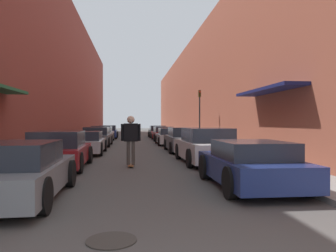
{
  "coord_description": "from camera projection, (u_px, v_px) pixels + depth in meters",
  "views": [
    {
      "loc": [
        -0.22,
        -1.55,
        1.64
      ],
      "look_at": [
        1.35,
        12.36,
        1.49
      ],
      "focal_mm": 35.0,
      "sensor_mm": 36.0,
      "label": 1
    }
  ],
  "objects": [
    {
      "name": "curb_strip_right",
      "position": [
        180.0,
        138.0,
        32.64
      ],
      "size": [
        1.8,
        61.46,
        0.12
      ],
      "color": "gray",
      "rests_on": "ground"
    },
    {
      "name": "manhole_cover",
      "position": [
        111.0,
        240.0,
        4.52
      ],
      "size": [
        0.7,
        0.7,
        0.02
      ],
      "color": "#332D28",
      "rests_on": "ground"
    },
    {
      "name": "parked_car_right_0",
      "position": [
        250.0,
        164.0,
        8.25
      ],
      "size": [
        1.96,
        3.99,
        1.17
      ],
      "color": "navy",
      "rests_on": "ground"
    },
    {
      "name": "parked_car_left_0",
      "position": [
        18.0,
        172.0,
        6.9
      ],
      "size": [
        1.85,
        4.16,
        1.23
      ],
      "color": "gray",
      "rests_on": "ground"
    },
    {
      "name": "parked_car_left_1",
      "position": [
        59.0,
        151.0,
        11.62
      ],
      "size": [
        1.97,
        4.19,
        1.33
      ],
      "color": "maroon",
      "rests_on": "ground"
    },
    {
      "name": "ground",
      "position": [
        134.0,
        143.0,
        26.01
      ],
      "size": [
        135.22,
        135.22,
        0.0
      ],
      "primitive_type": "plane",
      "color": "#4C4947"
    },
    {
      "name": "skateboarder",
      "position": [
        131.0,
        135.0,
        12.05
      ],
      "size": [
        0.72,
        0.78,
        1.88
      ],
      "color": "brown",
      "rests_on": "ground"
    },
    {
      "name": "building_row_right",
      "position": [
        208.0,
        91.0,
        32.91
      ],
      "size": [
        4.9,
        61.46,
        9.62
      ],
      "color": "brown",
      "rests_on": "ground"
    },
    {
      "name": "parked_car_right_3",
      "position": [
        171.0,
        137.0,
        23.93
      ],
      "size": [
        2.07,
        4.15,
        1.23
      ],
      "color": "#B7B7BC",
      "rests_on": "ground"
    },
    {
      "name": "parked_car_left_3",
      "position": [
        97.0,
        137.0,
        22.78
      ],
      "size": [
        1.93,
        4.6,
        1.32
      ],
      "color": "#515459",
      "rests_on": "ground"
    },
    {
      "name": "curb_strip_left",
      "position": [
        85.0,
        139.0,
        31.6
      ],
      "size": [
        1.8,
        61.46,
        0.12
      ],
      "color": "gray",
      "rests_on": "ground"
    },
    {
      "name": "building_row_left",
      "position": [
        54.0,
        73.0,
        31.21
      ],
      "size": [
        4.9,
        61.46,
        12.66
      ],
      "color": "brown",
      "rests_on": "ground"
    },
    {
      "name": "parked_car_right_4",
      "position": [
        163.0,
        134.0,
        29.61
      ],
      "size": [
        1.94,
        4.61,
        1.26
      ],
      "color": "maroon",
      "rests_on": "ground"
    },
    {
      "name": "parked_car_right_5",
      "position": [
        157.0,
        132.0,
        35.63
      ],
      "size": [
        1.92,
        4.47,
        1.3
      ],
      "color": "#232326",
      "rests_on": "ground"
    },
    {
      "name": "traffic_light",
      "position": [
        200.0,
        111.0,
        21.93
      ],
      "size": [
        0.16,
        0.22,
        3.68
      ],
      "color": "#2D2D2D",
      "rests_on": "curb_strip_right"
    },
    {
      "name": "parked_car_right_1",
      "position": [
        206.0,
        146.0,
        13.22
      ],
      "size": [
        2.01,
        4.72,
        1.42
      ],
      "color": "silver",
      "rests_on": "ground"
    },
    {
      "name": "parked_car_left_5",
      "position": [
        108.0,
        132.0,
        33.56
      ],
      "size": [
        1.98,
        4.7,
        1.34
      ],
      "color": "navy",
      "rests_on": "ground"
    },
    {
      "name": "parked_car_left_2",
      "position": [
        85.0,
        143.0,
        17.01
      ],
      "size": [
        2.0,
        4.27,
        1.18
      ],
      "color": "#B7B7BC",
      "rests_on": "ground"
    },
    {
      "name": "parked_car_right_2",
      "position": [
        185.0,
        140.0,
        18.4
      ],
      "size": [
        2.05,
        4.3,
        1.36
      ],
      "color": "#515459",
      "rests_on": "ground"
    },
    {
      "name": "parked_car_left_4",
      "position": [
        102.0,
        134.0,
        28.21
      ],
      "size": [
        1.93,
        4.48,
        1.34
      ],
      "color": "#B7B7BC",
      "rests_on": "ground"
    }
  ]
}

